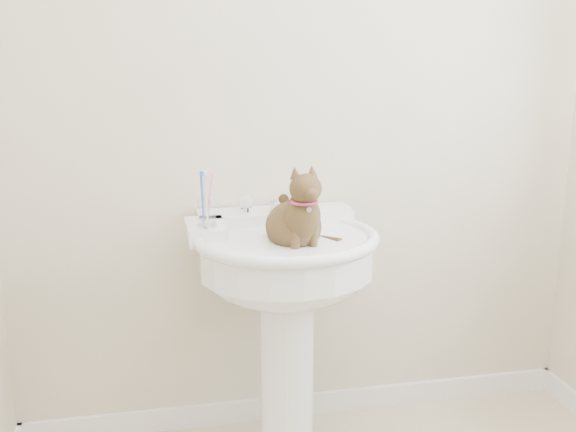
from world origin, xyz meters
TOP-DOWN VIEW (x-y plane):
  - wall_back at (0.00, 1.10)m, footprint 2.20×0.00m
  - baseboard_back at (0.00, 1.09)m, footprint 2.20×0.02m
  - pedestal_sink at (-0.13, 0.81)m, footprint 0.65×0.63m
  - faucet at (-0.12, 0.97)m, footprint 0.28×0.12m
  - soap_bar at (-0.01, 1.06)m, footprint 0.10×0.07m
  - toothbrush_cup at (-0.39, 0.84)m, footprint 0.07×0.07m
  - cat at (-0.10, 0.74)m, footprint 0.20×0.26m

SIDE VIEW (x-z plane):
  - baseboard_back at x=0.00m, z-range 0.00..0.09m
  - pedestal_sink at x=-0.13m, z-range 0.25..1.14m
  - soap_bar at x=-0.01m, z-range 0.89..0.92m
  - cat at x=-0.10m, z-range 0.73..1.11m
  - faucet at x=-0.12m, z-range 0.86..1.00m
  - toothbrush_cup at x=-0.39m, z-range 0.84..1.03m
  - wall_back at x=0.00m, z-range 0.00..2.50m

